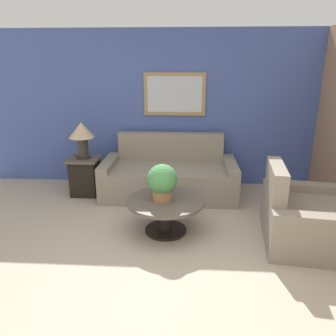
{
  "coord_description": "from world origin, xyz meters",
  "views": [
    {
      "loc": [
        0.2,
        -2.7,
        2.09
      ],
      "look_at": [
        -0.08,
        1.76,
        0.63
      ],
      "focal_mm": 35.0,
      "sensor_mm": 36.0,
      "label": 1
    }
  ],
  "objects_px": {
    "coffee_table": "(166,208)",
    "side_table": "(85,176)",
    "armchair": "(304,219)",
    "potted_plant_on_table": "(162,181)",
    "table_lamp": "(82,134)",
    "couch_main": "(169,177)"
  },
  "relations": [
    {
      "from": "coffee_table",
      "to": "table_lamp",
      "type": "height_order",
      "value": "table_lamp"
    },
    {
      "from": "potted_plant_on_table",
      "to": "table_lamp",
      "type": "bearing_deg",
      "value": 138.84
    },
    {
      "from": "coffee_table",
      "to": "table_lamp",
      "type": "xyz_separation_m",
      "value": [
        -1.4,
        1.17,
        0.69
      ]
    },
    {
      "from": "potted_plant_on_table",
      "to": "couch_main",
      "type": "bearing_deg",
      "value": 89.37
    },
    {
      "from": "side_table",
      "to": "table_lamp",
      "type": "xyz_separation_m",
      "value": [
        -0.0,
        0.0,
        0.69
      ]
    },
    {
      "from": "armchair",
      "to": "potted_plant_on_table",
      "type": "distance_m",
      "value": 1.76
    },
    {
      "from": "couch_main",
      "to": "potted_plant_on_table",
      "type": "bearing_deg",
      "value": -90.63
    },
    {
      "from": "couch_main",
      "to": "armchair",
      "type": "height_order",
      "value": "same"
    },
    {
      "from": "coffee_table",
      "to": "side_table",
      "type": "relative_size",
      "value": 1.59
    },
    {
      "from": "side_table",
      "to": "potted_plant_on_table",
      "type": "relative_size",
      "value": 1.33
    },
    {
      "from": "armchair",
      "to": "potted_plant_on_table",
      "type": "height_order",
      "value": "armchair"
    },
    {
      "from": "couch_main",
      "to": "coffee_table",
      "type": "height_order",
      "value": "couch_main"
    },
    {
      "from": "side_table",
      "to": "table_lamp",
      "type": "distance_m",
      "value": 0.69
    },
    {
      "from": "coffee_table",
      "to": "potted_plant_on_table",
      "type": "distance_m",
      "value": 0.37
    },
    {
      "from": "armchair",
      "to": "table_lamp",
      "type": "bearing_deg",
      "value": 73.7
    },
    {
      "from": "potted_plant_on_table",
      "to": "side_table",
      "type": "bearing_deg",
      "value": 138.84
    },
    {
      "from": "table_lamp",
      "to": "coffee_table",
      "type": "bearing_deg",
      "value": -40.09
    },
    {
      "from": "armchair",
      "to": "potted_plant_on_table",
      "type": "xyz_separation_m",
      "value": [
        -1.71,
        0.13,
        0.39
      ]
    },
    {
      "from": "coffee_table",
      "to": "table_lamp",
      "type": "distance_m",
      "value": 1.95
    },
    {
      "from": "coffee_table",
      "to": "side_table",
      "type": "height_order",
      "value": "side_table"
    },
    {
      "from": "side_table",
      "to": "potted_plant_on_table",
      "type": "xyz_separation_m",
      "value": [
        1.36,
        -1.19,
        0.37
      ]
    },
    {
      "from": "side_table",
      "to": "armchair",
      "type": "bearing_deg",
      "value": -23.19
    }
  ]
}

